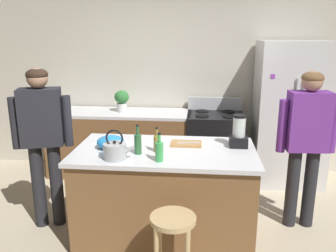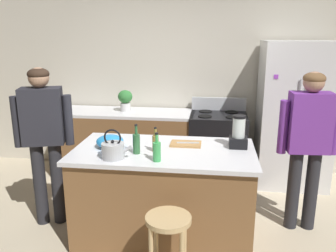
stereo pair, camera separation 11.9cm
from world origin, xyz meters
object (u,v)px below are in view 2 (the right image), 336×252
potted_plant (125,99)px  chef_knife (188,143)px  person_by_sink_right (308,137)px  bottle_vinegar (155,143)px  tea_kettle (113,150)px  kitchen_island (164,193)px  mixing_bowl (110,141)px  refrigerator (294,115)px  stove_range (217,146)px  bottle_olive_oil (136,143)px  person_by_island_left (44,132)px  blender_appliance (238,134)px  bar_stool (168,232)px  bottle_soda (157,151)px  cutting_board (186,144)px

potted_plant → chef_knife: potted_plant is taller
person_by_sink_right → chef_knife: 1.19m
bottle_vinegar → tea_kettle: 0.41m
kitchen_island → mixing_bowl: mixing_bowl is taller
refrigerator → person_by_sink_right: refrigerator is taller
person_by_sink_right → bottle_vinegar: size_ratio=6.94×
stove_range → bottle_olive_oil: bearing=-114.5°
kitchen_island → stove_range: (0.53, 1.52, 0.01)m
person_by_island_left → tea_kettle: person_by_island_left is taller
blender_appliance → kitchen_island: bearing=-166.9°
mixing_bowl → chef_knife: 0.76m
kitchen_island → bar_stool: size_ratio=2.75×
blender_appliance → bottle_soda: blender_appliance is taller
bottle_olive_oil → bottle_vinegar: size_ratio=1.17×
person_by_sink_right → mixing_bowl: (-1.92, -0.34, -0.01)m
cutting_board → bottle_soda: bearing=-113.9°
person_by_island_left → bottle_olive_oil: (1.01, -0.24, 0.01)m
bottle_vinegar → tea_kettle: size_ratio=0.86×
bottle_soda → kitchen_island: bearing=87.0°
blender_appliance → person_by_sink_right: bearing=14.5°
potted_plant → person_by_island_left: bearing=-108.5°
kitchen_island → bottle_olive_oil: bearing=-148.5°
tea_kettle → cutting_board: (0.60, 0.46, -0.07)m
chef_knife → person_by_sink_right: bearing=2.5°
mixing_bowl → cutting_board: bearing=12.7°
person_by_sink_right → mixing_bowl: bearing=-170.0°
bar_stool → bottle_olive_oil: (-0.37, 0.58, 0.53)m
person_by_sink_right → blender_appliance: (-0.69, -0.18, 0.06)m
person_by_island_left → tea_kettle: bearing=-25.3°
kitchen_island → refrigerator: refrigerator is taller
stove_range → kitchen_island: bearing=-109.1°
stove_range → tea_kettle: (-0.94, -1.82, 0.53)m
blender_appliance → bottle_vinegar: blender_appliance is taller
cutting_board → person_by_sink_right: bearing=8.4°
mixing_bowl → bottle_olive_oil: bearing=-26.2°
stove_range → bottle_soda: size_ratio=4.29×
refrigerator → mixing_bowl: refrigerator is taller
potted_plant → blender_appliance: size_ratio=0.95×
person_by_island_left → chef_knife: (1.46, 0.06, -0.07)m
stove_range → blender_appliance: blender_appliance is taller
cutting_board → tea_kettle: bearing=-142.7°
refrigerator → stove_range: 1.08m
stove_range → bottle_vinegar: size_ratio=4.66×
bottle_olive_oil → mixing_bowl: bearing=153.8°
person_by_island_left → potted_plant: (0.48, 1.45, 0.08)m
kitchen_island → bottle_vinegar: size_ratio=7.29×
bar_stool → potted_plant: (-0.90, 2.27, 0.60)m
bar_stool → cutting_board: bearing=86.3°
refrigerator → tea_kettle: bearing=-136.8°
kitchen_island → mixing_bowl: (-0.53, 0.00, 0.52)m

